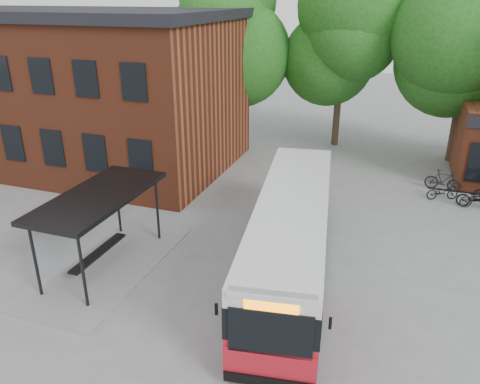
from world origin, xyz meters
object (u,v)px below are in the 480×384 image
(bus_shelter, at_px, (103,231))
(bicycle_1, at_px, (443,180))
(bicycle_0, at_px, (442,192))
(bicycle_4, at_px, (479,198))
(bicycle_2, at_px, (478,199))
(city_bus, at_px, (291,237))

(bus_shelter, relative_size, bicycle_1, 3.97)
(bicycle_0, relative_size, bicycle_4, 0.86)
(bus_shelter, xyz_separation_m, bicycle_4, (13.38, 10.15, -0.98))
(bus_shelter, distance_m, bicycle_2, 16.72)
(bus_shelter, relative_size, bicycle_2, 3.80)
(bus_shelter, distance_m, bicycle_4, 16.83)
(bicycle_0, bearing_deg, bus_shelter, 109.58)
(city_bus, distance_m, bicycle_1, 11.47)
(bicycle_1, bearing_deg, bicycle_2, -133.85)
(bus_shelter, bearing_deg, bicycle_4, 37.18)
(city_bus, distance_m, bicycle_0, 10.35)
(bicycle_0, distance_m, bicycle_2, 1.60)
(bicycle_0, bearing_deg, bicycle_2, -132.22)
(bus_shelter, bearing_deg, bicycle_1, 44.90)
(bicycle_0, relative_size, bicycle_2, 0.83)
(city_bus, distance_m, bicycle_4, 10.89)
(bicycle_1, xyz_separation_m, bicycle_4, (1.48, -1.71, -0.06))
(bus_shelter, bearing_deg, bicycle_2, 37.01)
(city_bus, height_order, bicycle_2, city_bus)
(bicycle_0, height_order, bicycle_2, bicycle_2)
(bicycle_2, relative_size, bicycle_4, 1.04)
(city_bus, bearing_deg, bicycle_1, 53.02)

